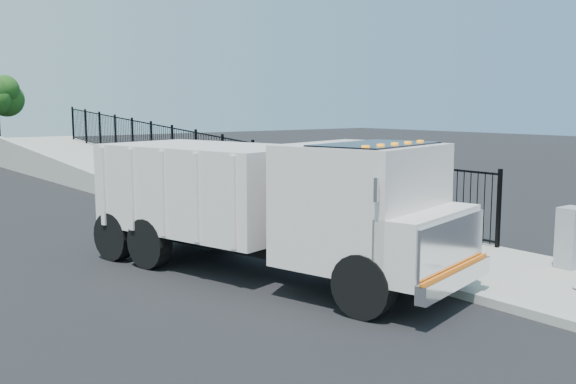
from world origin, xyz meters
TOP-DOWN VIEW (x-y plane):
  - ground at (0.00, 0.00)m, footprint 120.00×120.00m
  - sidewalk at (1.93, -2.00)m, footprint 3.55×12.00m
  - curb at (0.00, -2.00)m, footprint 0.30×12.00m
  - ramp at (2.12, 16.00)m, footprint 3.95×24.06m
  - iron_fence at (3.55, 12.00)m, footprint 0.10×28.00m
  - truck at (-1.82, -0.42)m, footprint 4.51×8.53m
  - worker at (1.19, -0.04)m, footprint 0.46×0.68m
  - utility_cabinet at (3.10, -4.00)m, footprint 0.55×0.40m

SIDE VIEW (x-z plane):
  - ground at x=0.00m, z-range 0.00..0.00m
  - ramp at x=2.12m, z-range -1.60..1.60m
  - sidewalk at x=1.93m, z-range 0.00..0.12m
  - curb at x=0.00m, z-range 0.00..0.16m
  - utility_cabinet at x=3.10m, z-range 0.12..1.37m
  - iron_fence at x=3.55m, z-range 0.00..1.80m
  - worker at x=1.19m, z-range 0.12..1.97m
  - truck at x=-1.82m, z-range 0.17..2.96m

